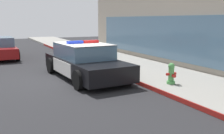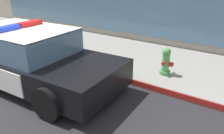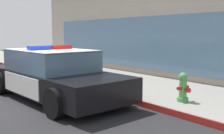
{
  "view_description": "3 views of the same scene",
  "coord_description": "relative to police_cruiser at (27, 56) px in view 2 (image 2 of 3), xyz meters",
  "views": [
    {
      "loc": [
        9.84,
        -2.97,
        2.32
      ],
      "look_at": [
        1.07,
        1.33,
        0.54
      ],
      "focal_mm": 41.82,
      "sensor_mm": 36.0,
      "label": 1
    },
    {
      "loc": [
        4.78,
        -2.51,
        2.57
      ],
      "look_at": [
        2.23,
        1.2,
        0.7
      ],
      "focal_mm": 35.5,
      "sensor_mm": 36.0,
      "label": 2
    },
    {
      "loc": [
        7.11,
        -2.89,
        1.85
      ],
      "look_at": [
        1.47,
        1.56,
        0.96
      ],
      "focal_mm": 44.44,
      "sensor_mm": 36.0,
      "label": 3
    }
  ],
  "objects": [
    {
      "name": "ground",
      "position": [
        -0.04,
        -0.6,
        -0.68
      ],
      "size": [
        48.0,
        48.0,
        0.0
      ],
      "primitive_type": "plane",
      "color": "#262628"
    },
    {
      "name": "sidewalk",
      "position": [
        -0.04,
        2.92,
        -0.6
      ],
      "size": [
        48.0,
        3.2,
        0.15
      ],
      "primitive_type": "cube",
      "color": "gray",
      "rests_on": "ground"
    },
    {
      "name": "curb_red_paint",
      "position": [
        -0.04,
        1.31,
        -0.6
      ],
      "size": [
        28.8,
        0.04,
        0.14
      ],
      "primitive_type": "cube",
      "color": "maroon",
      "rests_on": "ground"
    },
    {
      "name": "police_cruiser",
      "position": [
        0.0,
        0.0,
        0.0
      ],
      "size": [
        5.01,
        2.32,
        1.49
      ],
      "rotation": [
        0.0,
        0.0,
        0.05
      ],
      "color": "black",
      "rests_on": "ground"
    },
    {
      "name": "fire_hydrant",
      "position": [
        2.87,
        2.07,
        -0.18
      ],
      "size": [
        0.34,
        0.39,
        0.73
      ],
      "color": "#4C994C",
      "rests_on": "sidewalk"
    }
  ]
}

